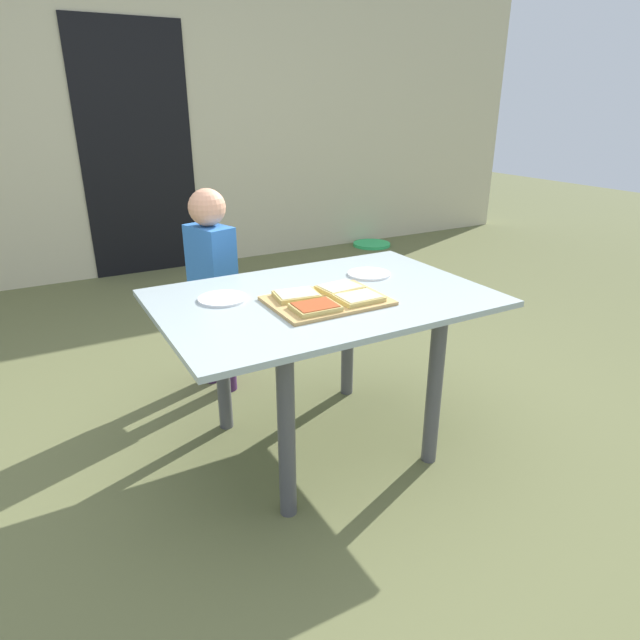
% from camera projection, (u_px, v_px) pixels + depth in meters
% --- Properties ---
extents(ground_plane, '(16.00, 16.00, 0.00)m').
position_uv_depth(ground_plane, '(323.00, 442.00, 2.41)').
color(ground_plane, '#60633C').
extents(house_wall_back, '(8.00, 0.20, 2.80)m').
position_uv_depth(house_wall_back, '(134.00, 100.00, 4.42)').
color(house_wall_back, beige).
rests_on(house_wall_back, ground).
extents(house_door, '(0.90, 0.02, 2.00)m').
position_uv_depth(house_door, '(138.00, 153.00, 4.47)').
color(house_door, black).
rests_on(house_door, ground).
extents(dining_table, '(1.28, 0.87, 0.68)m').
position_uv_depth(dining_table, '(323.00, 320.00, 2.19)').
color(dining_table, '#A4B3B5').
rests_on(dining_table, ground).
extents(cutting_board, '(0.44, 0.32, 0.01)m').
position_uv_depth(cutting_board, '(327.00, 301.00, 2.07)').
color(cutting_board, tan).
rests_on(cutting_board, dining_table).
extents(pizza_slice_near_right, '(0.16, 0.13, 0.02)m').
position_uv_depth(pizza_slice_near_right, '(359.00, 298.00, 2.05)').
color(pizza_slice_near_right, tan).
rests_on(pizza_slice_near_right, cutting_board).
extents(pizza_slice_near_left, '(0.17, 0.13, 0.02)m').
position_uv_depth(pizza_slice_near_left, '(315.00, 307.00, 1.96)').
color(pizza_slice_near_left, tan).
rests_on(pizza_slice_near_left, cutting_board).
extents(pizza_slice_far_right, '(0.17, 0.14, 0.02)m').
position_uv_depth(pizza_slice_far_right, '(340.00, 288.00, 2.16)').
color(pizza_slice_far_right, tan).
rests_on(pizza_slice_far_right, cutting_board).
extents(pizza_slice_far_left, '(0.18, 0.15, 0.02)m').
position_uv_depth(pizza_slice_far_left, '(297.00, 295.00, 2.08)').
color(pizza_slice_far_left, tan).
rests_on(pizza_slice_far_left, cutting_board).
extents(plate_white_right, '(0.19, 0.19, 0.01)m').
position_uv_depth(plate_white_right, '(369.00, 274.00, 2.40)').
color(plate_white_right, silver).
rests_on(plate_white_right, dining_table).
extents(plate_white_left, '(0.19, 0.19, 0.01)m').
position_uv_depth(plate_white_left, '(223.00, 299.00, 2.10)').
color(plate_white_left, white).
rests_on(plate_white_left, dining_table).
extents(child_left, '(0.20, 0.27, 1.02)m').
position_uv_depth(child_left, '(212.00, 278.00, 2.68)').
color(child_left, '#3E204B').
rests_on(child_left, ground).
extents(garden_hose_coil, '(0.38, 0.38, 0.03)m').
position_uv_depth(garden_hose_coil, '(372.00, 244.00, 5.66)').
color(garden_hose_coil, '#33C267').
rests_on(garden_hose_coil, ground).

